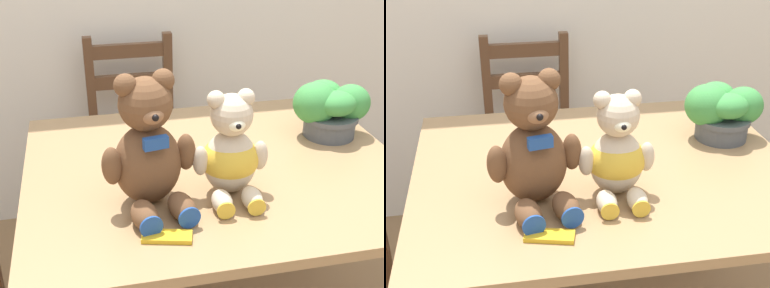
# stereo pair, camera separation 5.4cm
# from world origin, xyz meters

# --- Properties ---
(dining_table) EXTENTS (1.14, 0.93, 0.76)m
(dining_table) POSITION_xyz_m (0.00, 0.47, 0.65)
(dining_table) COLOR #9E7A51
(dining_table) RESTS_ON ground_plane
(wooden_chair_behind) EXTENTS (0.39, 0.39, 0.93)m
(wooden_chair_behind) POSITION_xyz_m (-0.16, 1.26, 0.46)
(wooden_chair_behind) COLOR brown
(wooden_chair_behind) RESTS_ON ground_plane
(teddy_bear_left) EXTENTS (0.26, 0.27, 0.36)m
(teddy_bear_left) POSITION_xyz_m (-0.22, 0.31, 0.92)
(teddy_bear_left) COLOR brown
(teddy_bear_left) RESTS_ON dining_table
(teddy_bear_right) EXTENTS (0.21, 0.21, 0.30)m
(teddy_bear_right) POSITION_xyz_m (-0.00, 0.32, 0.88)
(teddy_bear_right) COLOR beige
(teddy_bear_right) RESTS_ON dining_table
(potted_plant) EXTENTS (0.26, 0.22, 0.19)m
(potted_plant) POSITION_xyz_m (0.42, 0.60, 0.86)
(potted_plant) COLOR #4C5156
(potted_plant) RESTS_ON dining_table
(chocolate_bar) EXTENTS (0.13, 0.08, 0.01)m
(chocolate_bar) POSITION_xyz_m (-0.21, 0.14, 0.77)
(chocolate_bar) COLOR gold
(chocolate_bar) RESTS_ON dining_table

